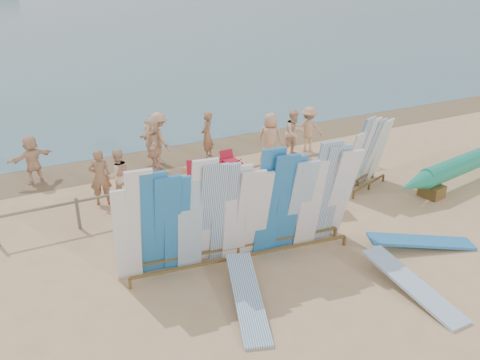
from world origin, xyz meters
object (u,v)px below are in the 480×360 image
flat_board_d (420,248)px  beachgoer_2 (118,175)px  beachgoer_3 (159,138)px  main_surfboard_rack (242,212)px  side_surfboard_rack (366,155)px  beach_chair_right (227,179)px  flat_board_b (411,293)px  beachgoer_1 (100,177)px  outrigger_canoe (469,163)px  beachgoer_11 (32,159)px  beach_chair_left (197,184)px  beachgoer_6 (270,139)px  beachgoer_7 (207,135)px  stroller (231,172)px  beachgoer_8 (294,133)px  flat_board_e (247,305)px  vendor_table (323,198)px  beachgoer_9 (309,129)px  beachgoer_5 (152,144)px

flat_board_d → beachgoer_2: 8.61m
beachgoer_3 → main_surfboard_rack: bearing=167.3°
side_surfboard_rack → beach_chair_right: (-3.74, 2.12, -0.86)m
main_surfboard_rack → flat_board_b: main_surfboard_rack is taller
side_surfboard_rack → beachgoer_1: side_surfboard_rack is taller
outrigger_canoe → beachgoer_11: (-12.47, 6.37, 0.15)m
beach_chair_left → beachgoer_1: bearing=-171.6°
beach_chair_left → beachgoer_11: size_ratio=0.60×
beachgoer_6 → beachgoer_1: (-6.02, -0.52, -0.07)m
flat_board_b → flat_board_d: (1.58, 1.29, 0.00)m
beachgoer_7 → beachgoer_2: bearing=-17.1°
stroller → beachgoer_8: (3.20, 1.28, 0.43)m
side_surfboard_rack → beachgoer_3: 7.07m
beachgoer_8 → stroller: bearing=-165.7°
flat_board_b → beachgoer_2: size_ratio=1.67×
beach_chair_right → beachgoer_1: beachgoer_1 is taller
stroller → beachgoer_11: bearing=148.5°
flat_board_d → beachgoer_7: (-2.17, 8.21, 0.86)m
outrigger_canoe → flat_board_e: (-9.39, -2.43, -0.65)m
beachgoer_3 → beachgoer_6: 3.88m
flat_board_b → beach_chair_left: 7.25m
outrigger_canoe → vendor_table: bearing=165.9°
beachgoer_11 → beachgoer_9: bearing=150.9°
beach_chair_right → beachgoer_9: (4.12, 1.53, 0.61)m
beachgoer_6 → beachgoer_11: bearing=33.3°
flat_board_e → stroller: (2.49, 5.76, 0.43)m
outrigger_canoe → beachgoer_9: bearing=112.1°
main_surfboard_rack → stroller: size_ratio=5.45×
beachgoer_9 → beachgoer_1: bearing=41.3°
main_surfboard_rack → beachgoer_7: (2.08, 6.67, -0.44)m
beachgoer_1 → beachgoer_2: 0.53m
flat_board_d → beachgoer_3: (-3.84, 8.56, 0.92)m
beachgoer_8 → vendor_table: bearing=-119.9°
vendor_table → flat_board_e: (-3.97, -2.84, -0.41)m
beachgoer_8 → beachgoer_9: bearing=4.5°
vendor_table → beachgoer_2: beachgoer_2 is taller
flat_board_b → beachgoer_7: size_ratio=1.57×
beachgoer_3 → beachgoer_2: size_ratio=1.14×
main_surfboard_rack → beachgoer_5: size_ratio=3.24×
beachgoer_2 → stroller: bearing=167.7°
vendor_table → beachgoer_1: (-5.49, 3.36, 0.44)m
flat_board_b → beachgoer_2: bearing=119.3°
beachgoer_2 → beachgoer_5: bearing=-135.7°
main_surfboard_rack → flat_board_e: main_surfboard_rack is taller
flat_board_e → beach_chair_left: beach_chair_left is taller
vendor_table → beachgoer_6: beachgoer_6 is taller
main_surfboard_rack → flat_board_b: 4.11m
flat_board_e → beachgoer_1: bearing=122.4°
stroller → beachgoer_9: beachgoer_9 is taller
flat_board_d → beachgoer_2: bearing=66.0°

